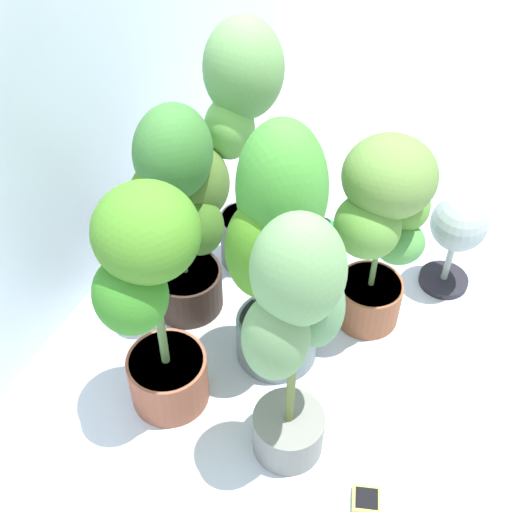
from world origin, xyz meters
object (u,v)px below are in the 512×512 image
object	(u,v)px
potted_plant_back_right	(242,127)
potted_plant_back_center	(182,205)
potted_plant_back_left	(150,295)
floor_fan	(458,229)
potted_plant_front_left	(294,330)
hygrometer_box	(366,500)
potted_plant_center	(275,243)
nutrient_bottle	(320,251)
potted_plant_front_right	(383,220)

from	to	relation	value
potted_plant_back_right	potted_plant_back_center	bearing A→B (deg)	163.79
potted_plant_back_left	floor_fan	xyz separation A→B (m)	(0.88, -0.67, -0.23)
potted_plant_back_left	floor_fan	size ratio (longest dim) A/B	2.14
potted_plant_back_center	potted_plant_front_left	distance (m)	0.67
potted_plant_front_left	hygrometer_box	distance (m)	0.61
potted_plant_back_center	hygrometer_box	bearing A→B (deg)	-118.75
potted_plant_center	potted_plant_back_left	bearing A→B (deg)	142.26
hygrometer_box	potted_plant_front_left	bearing A→B (deg)	146.88
potted_plant_center	floor_fan	xyz separation A→B (m)	(0.58, -0.44, -0.26)
potted_plant_back_left	hygrometer_box	xyz separation A→B (m)	(-0.06, -0.69, -0.49)
nutrient_bottle	floor_fan	bearing A→B (deg)	-68.51
potted_plant_back_center	potted_plant_center	xyz separation A→B (m)	(-0.09, -0.36, 0.06)
floor_fan	potted_plant_front_left	bearing A→B (deg)	56.35
potted_plant_back_right	potted_plant_center	bearing A→B (deg)	-142.16
potted_plant_back_right	potted_plant_front_left	distance (m)	0.80
potted_plant_back_center	nutrient_bottle	size ratio (longest dim) A/B	2.99
potted_plant_back_left	potted_plant_front_right	xyz separation A→B (m)	(0.60, -0.47, -0.04)
floor_fan	potted_plant_back_left	bearing A→B (deg)	35.62
potted_plant_front_right	nutrient_bottle	size ratio (longest dim) A/B	2.74
potted_plant_back_right	potted_plant_back_left	xyz separation A→B (m)	(-0.67, -0.05, -0.11)
potted_plant_back_left	potted_plant_front_right	distance (m)	0.76
potted_plant_front_left	hygrometer_box	world-z (taller)	potted_plant_front_left
potted_plant_center	potted_plant_front_right	distance (m)	0.39
potted_plant_center	nutrient_bottle	xyz separation A→B (m)	(0.41, -0.01, -0.40)
potted_plant_front_right	floor_fan	bearing A→B (deg)	-36.33
potted_plant_back_left	potted_plant_front_left	xyz separation A→B (m)	(0.02, -0.41, 0.05)
potted_plant_center	hygrometer_box	bearing A→B (deg)	-128.22
potted_plant_center	potted_plant_front_right	size ratio (longest dim) A/B	1.22
floor_fan	potted_plant_front_right	bearing A→B (deg)	36.63
potted_plant_front_right	floor_fan	xyz separation A→B (m)	(0.28, -0.20, -0.19)
potted_plant_back_left	hygrometer_box	world-z (taller)	potted_plant_back_left
potted_plant_back_left	potted_plant_center	size ratio (longest dim) A/B	0.92
potted_plant_front_left	nutrient_bottle	size ratio (longest dim) A/B	3.34
potted_plant_front_right	potted_plant_front_left	world-z (taller)	potted_plant_front_left
potted_plant_back_right	hygrometer_box	bearing A→B (deg)	-134.39
potted_plant_back_right	potted_plant_front_left	world-z (taller)	potted_plant_back_right
potted_plant_front_right	hygrometer_box	xyz separation A→B (m)	(-0.66, -0.22, -0.45)
potted_plant_front_right	potted_plant_front_left	bearing A→B (deg)	174.77
potted_plant_back_right	hygrometer_box	distance (m)	1.20
potted_plant_back_left	hygrometer_box	distance (m)	0.85
potted_plant_center	nutrient_bottle	bearing A→B (deg)	-0.75
nutrient_bottle	potted_plant_center	bearing A→B (deg)	179.25
floor_fan	potted_plant_center	bearing A→B (deg)	35.83
hygrometer_box	potted_plant_back_left	bearing A→B (deg)	156.95
potted_plant_back_left	nutrient_bottle	world-z (taller)	potted_plant_back_left
potted_plant_back_center	potted_plant_center	world-z (taller)	potted_plant_center
potted_plant_back_left	potted_plant_front_right	world-z (taller)	potted_plant_back_left
potted_plant_back_center	hygrometer_box	xyz separation A→B (m)	(-0.45, -0.82, -0.46)
potted_plant_front_right	potted_plant_front_left	xyz separation A→B (m)	(-0.59, 0.05, 0.09)
potted_plant_center	potted_plant_front_right	xyz separation A→B (m)	(0.30, -0.23, -0.07)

